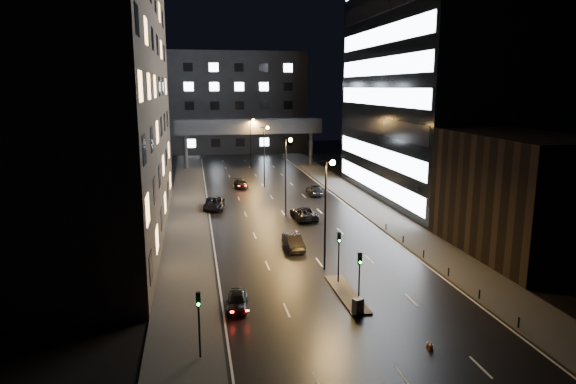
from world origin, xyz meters
The scene contains 26 objects.
ground centered at (0.00, 40.00, 0.00)m, with size 160.00×160.00×0.00m, color black.
sidewalk_left centered at (-12.50, 35.00, 0.07)m, with size 5.00×110.00×0.15m, color #383533.
sidewalk_right centered at (12.50, 35.00, 0.07)m, with size 5.00×110.00×0.15m, color #383533.
building_left centered at (-22.50, 24.00, 20.00)m, with size 15.00×48.00×40.00m, color #2D2319.
building_right_low centered at (20.00, 9.00, 6.00)m, with size 10.00×18.00×12.00m, color black.
building_right_glass centered at (25.00, 36.00, 22.50)m, with size 20.00×36.00×45.00m, color black.
building_far centered at (0.00, 98.00, 12.50)m, with size 34.00×14.00×25.00m, color #333335.
skybridge centered at (0.00, 70.00, 8.34)m, with size 30.00×3.00×10.00m.
median_island centered at (0.30, 2.00, 0.07)m, with size 1.60×8.00×0.15m, color #383533.
traffic_signal_near centered at (0.30, 4.49, 3.09)m, with size 0.28×0.34×4.40m.
traffic_signal_far centered at (0.30, -1.01, 3.09)m, with size 0.28×0.34×4.40m.
traffic_signal_corner centered at (-11.50, -6.01, 2.94)m, with size 0.28×0.34×4.40m.
bollard_row centered at (10.20, 6.50, 0.45)m, with size 0.12×25.12×0.90m.
streetlight_near centered at (0.16, 8.00, 6.50)m, with size 1.45×0.50×10.15m.
streetlight_mid_a centered at (0.16, 28.00, 6.50)m, with size 1.45×0.50×10.15m.
streetlight_mid_b centered at (0.16, 48.00, 6.50)m, with size 1.45×0.50×10.15m.
streetlight_far centered at (0.16, 68.00, 6.50)m, with size 1.45×0.50×10.15m.
car_away_a centered at (-8.62, 0.97, 0.65)m, with size 1.52×3.79×1.29m, color black.
car_away_b centered at (-1.66, 14.39, 0.77)m, with size 1.62×4.64×1.53m, color black.
car_away_c centered at (-8.93, 33.75, 0.78)m, with size 2.60×5.65×1.57m, color black.
car_away_d centered at (-3.85, 48.34, 0.66)m, with size 1.84×4.53×1.32m, color black.
car_toward_a centered at (1.98, 26.14, 0.78)m, with size 2.59×5.62×1.56m, color black.
car_toward_b centered at (6.88, 40.64, 0.75)m, with size 2.11×5.19×1.51m, color black.
utility_cabinet centered at (0.02, -1.70, 0.70)m, with size 0.75×0.56×1.10m, color #4D4D50.
cone_a centered at (3.00, -7.17, 0.24)m, with size 0.33×0.33×0.48m, color orange.
cone_b centered at (3.00, -7.54, 0.28)m, with size 0.33×0.33×0.55m, color #F6590C.
Camera 1 is at (-11.45, -35.37, 16.47)m, focal length 32.00 mm.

